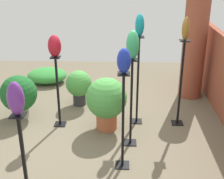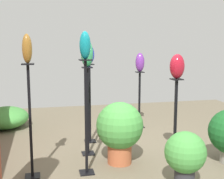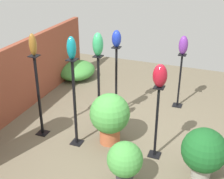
{
  "view_description": "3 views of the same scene",
  "coord_description": "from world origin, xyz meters",
  "views": [
    {
      "loc": [
        4.61,
        0.4,
        2.77
      ],
      "look_at": [
        -0.28,
        0.21,
        0.7
      ],
      "focal_mm": 50.0,
      "sensor_mm": 36.0,
      "label": 1
    },
    {
      "loc": [
        -4.53,
        1.21,
        1.84
      ],
      "look_at": [
        -0.09,
        0.22,
        1.11
      ],
      "focal_mm": 50.0,
      "sensor_mm": 36.0,
      "label": 2
    },
    {
      "loc": [
        -4.52,
        -1.61,
        3.26
      ],
      "look_at": [
        -0.17,
        0.09,
        1.03
      ],
      "focal_mm": 50.0,
      "sensor_mm": 36.0,
      "label": 3
    }
  ],
  "objects": [
    {
      "name": "foliage_bed_east",
      "position": [
        -2.36,
        -1.43,
        0.16
      ],
      "size": [
        0.83,
        0.94,
        0.33
      ],
      "primitive_type": "ellipsoid",
      "color": "#338C38",
      "rests_on": "ground"
    },
    {
      "name": "pedestal_ruby",
      "position": [
        -0.29,
        -0.72,
        0.58
      ],
      "size": [
        0.2,
        0.2,
        1.27
      ],
      "color": "black",
      "rests_on": "ground"
    },
    {
      "name": "art_vase_ruby",
      "position": [
        -0.29,
        -0.72,
        1.45
      ],
      "size": [
        0.2,
        0.22,
        0.36
      ],
      "primitive_type": "ellipsoid",
      "color": "maroon",
      "rests_on": "pedestal_ruby"
    },
    {
      "name": "potted_plant_back_center",
      "position": [
        -1.14,
        -0.48,
        0.43
      ],
      "size": [
        0.52,
        0.52,
        0.72
      ],
      "color": "#2D2D33",
      "rests_on": "ground"
    },
    {
      "name": "brick_pillar",
      "position": [
        -1.69,
        1.85,
        1.04
      ],
      "size": [
        0.48,
        0.48,
        2.08
      ],
      "primitive_type": "cylinder",
      "color": "brown",
      "rests_on": "ground"
    },
    {
      "name": "art_vase_jade",
      "position": [
        0.28,
        0.53,
        1.63
      ],
      "size": [
        0.2,
        0.19,
        0.42
      ],
      "primitive_type": "ellipsoid",
      "color": "#2D9356",
      "rests_on": "pedestal_jade"
    },
    {
      "name": "art_vase_bronze",
      "position": [
        -0.41,
        1.39,
        1.73
      ],
      "size": [
        0.13,
        0.13,
        0.38
      ],
      "primitive_type": "ellipsoid",
      "color": "brown",
      "rests_on": "pedestal_bronze"
    },
    {
      "name": "potted_plant_near_pillar",
      "position": [
        -0.19,
        0.12,
        0.54
      ],
      "size": [
        0.7,
        0.7,
        0.93
      ],
      "color": "#B25B38",
      "rests_on": "ground"
    },
    {
      "name": "art_vase_cobalt",
      "position": [
        0.88,
        0.41,
        1.58
      ],
      "size": [
        0.18,
        0.18,
        0.33
      ],
      "primitive_type": "ellipsoid",
      "color": "#192D9E",
      "rests_on": "pedestal_cobalt"
    },
    {
      "name": "art_vase_violet",
      "position": [
        1.6,
        -0.75,
        1.37
      ],
      "size": [
        0.17,
        0.19,
        0.39
      ],
      "primitive_type": "ellipsoid",
      "color": "#6B2D8C",
      "rests_on": "pedestal_violet"
    },
    {
      "name": "pedestal_teal",
      "position": [
        -0.45,
        0.66,
        0.74
      ],
      "size": [
        0.2,
        0.2,
        1.58
      ],
      "color": "black",
      "rests_on": "ground"
    },
    {
      "name": "pedestal_jade",
      "position": [
        0.28,
        0.53,
        0.66
      ],
      "size": [
        0.2,
        0.2,
        1.42
      ],
      "color": "black",
      "rests_on": "ground"
    },
    {
      "name": "pedestal_violet",
      "position": [
        1.6,
        -0.75,
        0.54
      ],
      "size": [
        0.2,
        0.2,
        1.18
      ],
      "color": "black",
      "rests_on": "ground"
    },
    {
      "name": "ground_plane",
      "position": [
        0.0,
        0.0,
        0.0
      ],
      "size": [
        8.0,
        8.0,
        0.0
      ],
      "primitive_type": "plane",
      "color": "#6B604C"
    },
    {
      "name": "pedestal_bronze",
      "position": [
        -0.41,
        1.39,
        0.71
      ],
      "size": [
        0.2,
        0.2,
        1.54
      ],
      "color": "black",
      "rests_on": "ground"
    },
    {
      "name": "pedestal_cobalt",
      "position": [
        0.88,
        0.41,
        0.66
      ],
      "size": [
        0.2,
        0.2,
        1.42
      ],
      "color": "black",
      "rests_on": "ground"
    },
    {
      "name": "art_vase_teal",
      "position": [
        -0.45,
        0.66,
        1.77
      ],
      "size": [
        0.15,
        0.15,
        0.37
      ],
      "primitive_type": "ellipsoid",
      "color": "#0F727A",
      "rests_on": "pedestal_teal"
    },
    {
      "name": "potted_plant_front_right",
      "position": [
        -0.54,
        -1.51,
        0.47
      ],
      "size": [
        0.67,
        0.67,
        0.82
      ],
      "color": "gray",
      "rests_on": "ground"
    }
  ]
}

